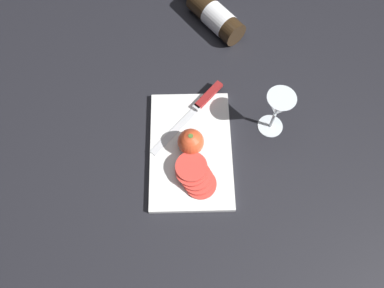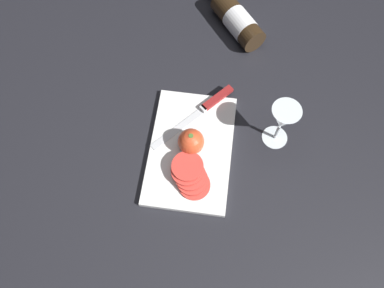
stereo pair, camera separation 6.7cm
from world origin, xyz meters
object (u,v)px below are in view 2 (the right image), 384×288
Objects in this scene: wine_bottle at (236,19)px; whole_tomato at (191,142)px; wine_glass at (283,120)px; tomato_slice_stack_near at (190,175)px; knife at (209,104)px.

wine_bottle is 4.01× the size of whole_tomato.
wine_bottle is 1.87× the size of wine_glass.
wine_bottle is 0.47m from whole_tomato.
whole_tomato is (0.47, -0.08, 0.01)m from wine_bottle.
wine_glass is 1.26× the size of tomato_slice_stack_near.
whole_tomato is 0.09m from tomato_slice_stack_near.
wine_bottle is at bearing -158.89° from wine_glass.
wine_glass is 0.25m from whole_tomato.
wine_bottle is 0.56m from tomato_slice_stack_near.
knife is at bearing 166.25° from whole_tomato.
tomato_slice_stack_near is (0.09, 0.01, -0.02)m from whole_tomato.
wine_bottle is at bearing 172.45° from tomato_slice_stack_near.
wine_glass is 0.29m from tomato_slice_stack_near.
knife is (-0.14, 0.03, -0.03)m from whole_tomato.
knife is (0.32, -0.05, -0.02)m from wine_bottle.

